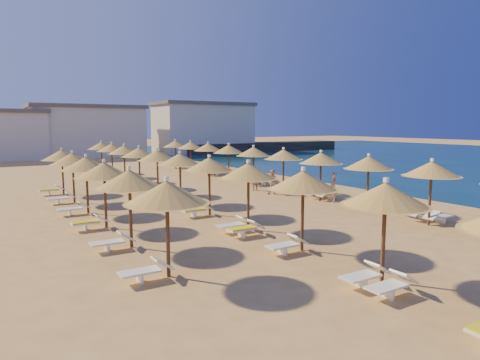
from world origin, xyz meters
TOP-DOWN VIEW (x-y plane):
  - ground at (0.00, 0.00)m, footprint 220.00×220.00m
  - jetty at (28.73, 43.36)m, footprint 30.02×4.13m
  - hotel_blocks at (3.18, 46.22)m, footprint 46.90×9.43m
  - parasol_row_east at (4.12, 5.25)m, footprint 2.60×39.07m
  - parasol_row_west at (-3.35, 5.25)m, footprint 2.60×39.07m
  - parasol_row_inland at (-8.56, 3.42)m, footprint 2.60×20.84m
  - loungers at (-1.04, 4.94)m, footprint 15.67×37.94m
  - beachgoer_b at (3.14, 5.05)m, footprint 0.99×1.00m
  - beachgoer_c at (3.08, 7.12)m, footprint 0.93×0.84m
  - beachgoer_a at (4.52, 0.91)m, footprint 0.64×0.75m

SIDE VIEW (x-z plane):
  - ground at x=0.00m, z-range 0.00..0.00m
  - loungers at x=-1.04m, z-range 0.02..0.67m
  - jetty at x=28.73m, z-range 0.00..1.50m
  - beachgoer_c at x=3.08m, z-range 0.00..1.52m
  - beachgoer_b at x=3.14m, z-range 0.00..1.63m
  - beachgoer_a at x=4.52m, z-range 0.00..1.76m
  - parasol_row_inland at x=-8.56m, z-range 1.01..4.09m
  - parasol_row_east at x=4.12m, z-range 1.01..4.09m
  - parasol_row_west at x=-3.35m, z-range 1.01..4.09m
  - hotel_blocks at x=3.18m, z-range -0.35..7.75m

